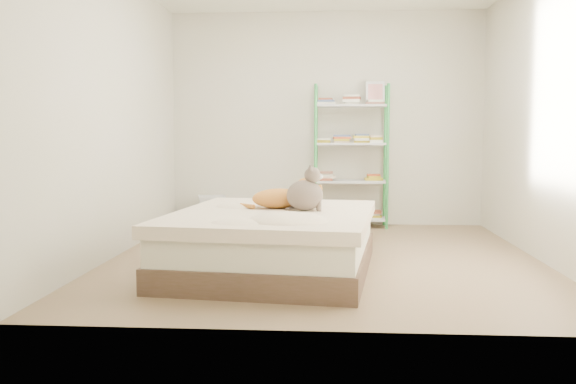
# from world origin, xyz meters

# --- Properties ---
(room) EXTENTS (3.81, 4.21, 2.61)m
(room) POSITION_xyz_m (0.00, 0.00, 1.30)
(room) COLOR #8B6D52
(room) RESTS_ON ground
(bed) EXTENTS (1.76, 2.09, 0.49)m
(bed) POSITION_xyz_m (-0.41, -0.60, 0.25)
(bed) COLOR brown
(bed) RESTS_ON ground
(orange_cat) EXTENTS (0.57, 0.38, 0.21)m
(orange_cat) POSITION_xyz_m (-0.38, -0.40, 0.60)
(orange_cat) COLOR orange
(orange_cat) RESTS_ON bed
(grey_cat) EXTENTS (0.34, 0.29, 0.36)m
(grey_cat) POSITION_xyz_m (-0.15, -0.54, 0.67)
(grey_cat) COLOR gray
(grey_cat) RESTS_ON bed
(shelf_unit) EXTENTS (0.88, 0.36, 1.74)m
(shelf_unit) POSITION_xyz_m (0.31, 1.88, 0.84)
(shelf_unit) COLOR green
(shelf_unit) RESTS_ON ground
(cardboard_box) EXTENTS (0.59, 0.57, 0.45)m
(cardboard_box) POSITION_xyz_m (0.09, 0.97, 0.20)
(cardboard_box) COLOR #A07B4F
(cardboard_box) RESTS_ON ground
(white_bin) EXTENTS (0.38, 0.35, 0.37)m
(white_bin) POSITION_xyz_m (-1.38, 1.85, 0.19)
(white_bin) COLOR silver
(white_bin) RESTS_ON ground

